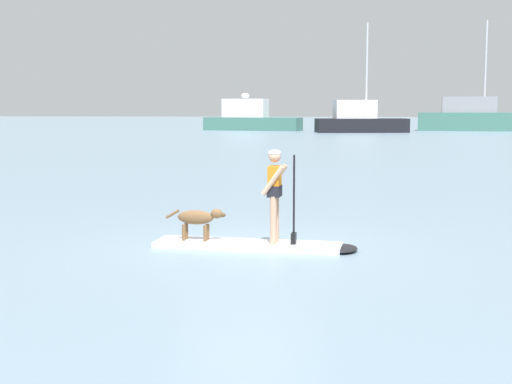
{
  "coord_description": "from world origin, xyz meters",
  "views": [
    {
      "loc": [
        2.06,
        -12.72,
        2.52
      ],
      "look_at": [
        0.0,
        1.0,
        0.9
      ],
      "focal_mm": 50.63,
      "sensor_mm": 36.0,
      "label": 1
    }
  ],
  "objects": [
    {
      "name": "paddleboard",
      "position": [
        0.23,
        -0.01,
        0.05
      ],
      "size": [
        3.71,
        0.97,
        0.1
      ],
      "color": "silver",
      "rests_on": "ground_plane"
    },
    {
      "name": "ground_plane",
      "position": [
        0.0,
        0.0,
        0.0
      ],
      "size": [
        400.0,
        400.0,
        0.0
      ],
      "primitive_type": "plane",
      "color": "gray"
    },
    {
      "name": "moored_boat_outer",
      "position": [
        14.24,
        70.29,
        1.47
      ],
      "size": [
        13.07,
        3.35,
        12.05
      ],
      "color": "#3F7266",
      "rests_on": "ground_plane"
    },
    {
      "name": "person_paddler",
      "position": [
        0.51,
        -0.03,
        1.08
      ],
      "size": [
        0.61,
        0.49,
        1.68
      ],
      "color": "tan",
      "rests_on": "paddleboard"
    },
    {
      "name": "dog",
      "position": [
        -0.93,
        0.05,
        0.5
      ],
      "size": [
        1.15,
        0.25,
        0.59
      ],
      "color": "brown",
      "rests_on": "paddleboard"
    },
    {
      "name": "moored_boat_starboard",
      "position": [
        -10.79,
        68.41,
        1.33
      ],
      "size": [
        11.45,
        4.87,
        4.22
      ],
      "color": "#3F7266",
      "rests_on": "ground_plane"
    },
    {
      "name": "moored_boat_port",
      "position": [
        1.51,
        63.61,
        1.27
      ],
      "size": [
        9.9,
        5.39,
        11.24
      ],
      "color": "black",
      "rests_on": "ground_plane"
    }
  ]
}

